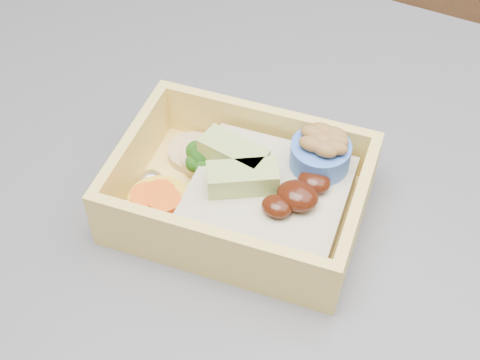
% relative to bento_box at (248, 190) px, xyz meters
% --- Properties ---
extents(bento_box, '(0.19, 0.15, 0.07)m').
position_rel_bento_box_xyz_m(bento_box, '(0.00, 0.00, 0.00)').
color(bento_box, '#F8D466').
rests_on(bento_box, island).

